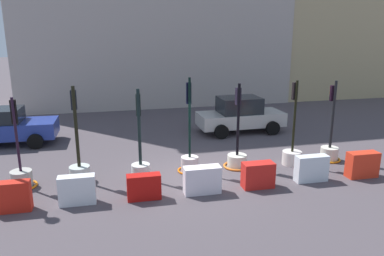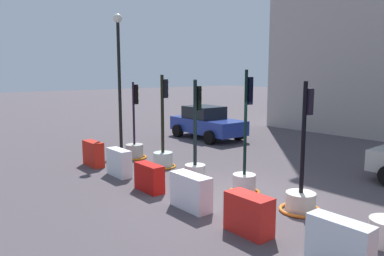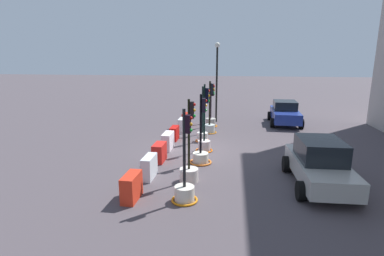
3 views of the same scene
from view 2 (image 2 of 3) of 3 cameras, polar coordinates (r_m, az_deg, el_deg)
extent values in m
plane|color=#4C444A|center=(10.19, 6.30, -10.35)|extent=(120.00, 120.00, 0.00)
cylinder|color=#B1AEA6|center=(14.55, -8.74, -3.54)|extent=(0.67, 0.67, 0.55)
cylinder|color=black|center=(14.32, -8.88, 2.19)|extent=(0.08, 0.08, 2.38)
cube|color=black|center=(14.33, -8.57, 5.09)|extent=(0.17, 0.17, 0.74)
sphere|color=red|center=(14.37, -8.31, 6.09)|extent=(0.10, 0.10, 0.10)
sphere|color=orange|center=(14.39, -8.29, 5.10)|extent=(0.10, 0.10, 0.10)
sphere|color=green|center=(14.40, -8.27, 4.12)|extent=(0.10, 0.10, 0.10)
torus|color=orange|center=(14.60, -8.72, -4.43)|extent=(0.92, 0.92, 0.07)
cylinder|color=silver|center=(13.12, -4.45, -4.84)|extent=(0.67, 0.67, 0.52)
cylinder|color=black|center=(12.85, -4.53, 2.11)|extent=(0.11, 0.11, 2.67)
cube|color=black|center=(12.87, -4.13, 6.00)|extent=(0.18, 0.18, 0.64)
sphere|color=red|center=(12.93, -3.83, 6.96)|extent=(0.11, 0.11, 0.11)
sphere|color=orange|center=(12.94, -3.82, 6.02)|extent=(0.11, 0.11, 0.11)
sphere|color=green|center=(12.95, -3.81, 5.08)|extent=(0.11, 0.11, 0.11)
torus|color=orange|center=(13.18, -4.43, -5.81)|extent=(0.90, 0.90, 0.06)
cylinder|color=silver|center=(11.46, 0.46, -6.84)|extent=(0.63, 0.63, 0.50)
cylinder|color=black|center=(11.15, 0.47, 0.78)|extent=(0.11, 0.11, 2.57)
cube|color=black|center=(11.15, 0.97, 4.56)|extent=(0.15, 0.14, 0.72)
sphere|color=red|center=(11.19, 1.29, 5.80)|extent=(0.09, 0.09, 0.09)
sphere|color=orange|center=(11.20, 1.29, 4.57)|extent=(0.09, 0.09, 0.09)
sphere|color=green|center=(11.22, 1.28, 3.35)|extent=(0.09, 0.09, 0.09)
torus|color=orange|center=(11.52, 0.46, -7.87)|extent=(0.80, 0.80, 0.07)
cylinder|color=beige|center=(10.42, 7.94, -8.41)|extent=(0.62, 0.62, 0.53)
cylinder|color=black|center=(10.06, 8.14, 0.75)|extent=(0.08, 0.08, 2.82)
cube|color=black|center=(10.07, 8.66, 5.62)|extent=(0.17, 0.16, 0.73)
sphere|color=red|center=(10.14, 9.02, 7.01)|extent=(0.10, 0.10, 0.10)
sphere|color=orange|center=(10.14, 8.99, 5.64)|extent=(0.10, 0.10, 0.10)
sphere|color=green|center=(10.16, 8.95, 4.27)|extent=(0.10, 0.10, 0.10)
torus|color=orange|center=(10.49, 7.92, -9.63)|extent=(0.87, 0.87, 0.06)
cylinder|color=beige|center=(9.40, 16.19, -10.78)|extent=(0.70, 0.70, 0.47)
cylinder|color=black|center=(9.02, 16.60, -1.48)|extent=(0.10, 0.10, 2.62)
cube|color=black|center=(9.02, 17.37, 3.84)|extent=(0.19, 0.18, 0.60)
sphere|color=red|center=(9.07, 17.82, 5.12)|extent=(0.11, 0.11, 0.11)
sphere|color=orange|center=(9.09, 17.76, 3.85)|extent=(0.11, 0.11, 0.11)
sphere|color=green|center=(9.10, 17.70, 2.59)|extent=(0.11, 0.11, 0.11)
torus|color=orange|center=(9.47, 16.14, -11.88)|extent=(1.00, 1.00, 0.08)
cube|color=red|center=(13.67, -14.79, -3.80)|extent=(1.03, 0.38, 0.87)
cube|color=silver|center=(12.18, -11.05, -5.20)|extent=(1.04, 0.38, 0.86)
cube|color=red|center=(10.54, -6.52, -7.51)|extent=(1.00, 0.40, 0.77)
cube|color=white|center=(9.16, -0.18, -9.67)|extent=(1.14, 0.45, 0.85)
cube|color=red|center=(7.92, 8.64, -12.84)|extent=(1.01, 0.49, 0.83)
cube|color=silver|center=(6.96, 21.53, -16.24)|extent=(1.09, 0.40, 0.88)
cube|color=navy|center=(18.63, 2.38, 0.40)|extent=(4.11, 1.86, 0.69)
cube|color=black|center=(18.76, 1.85, 2.43)|extent=(1.83, 1.58, 0.60)
cylinder|color=black|center=(18.39, 7.09, -0.84)|extent=(0.65, 0.30, 0.64)
cylinder|color=black|center=(17.15, 2.75, -1.46)|extent=(0.65, 0.30, 0.64)
cylinder|color=black|center=(20.21, 2.05, 0.06)|extent=(0.65, 0.30, 0.64)
cylinder|color=black|center=(19.10, -2.17, -0.44)|extent=(0.65, 0.30, 0.64)
cylinder|color=black|center=(15.70, -10.96, 5.97)|extent=(0.13, 0.13, 5.26)
sphere|color=silver|center=(15.83, -11.26, 16.07)|extent=(0.36, 0.36, 0.36)
camera|label=1|loc=(10.76, -68.39, 12.19)|focal=35.19mm
camera|label=3|loc=(11.90, 92.92, 6.22)|focal=28.37mm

